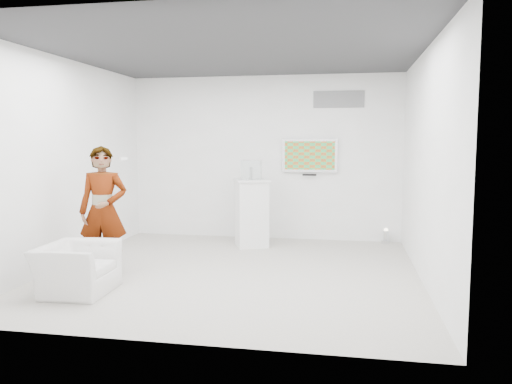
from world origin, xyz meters
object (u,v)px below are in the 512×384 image
person (103,211)px  floor_uplight (386,236)px  armchair (77,268)px  tv (310,155)px  pedestal (252,213)px

person → floor_uplight: (3.92, 2.82, -0.75)m
person → armchair: size_ratio=1.94×
tv → armchair: (-2.50, -3.70, -1.26)m
person → tv: bearing=35.7°
person → pedestal: bearing=40.4°
pedestal → floor_uplight: 2.44m
tv → floor_uplight: 1.98m
tv → pedestal: tv is taller
person → pedestal: person is taller
tv → floor_uplight: bearing=-3.7°
tv → pedestal: (-0.94, -0.73, -0.97)m
pedestal → floor_uplight: (2.31, 0.64, -0.45)m
tv → floor_uplight: tv is taller
armchair → floor_uplight: bearing=-49.2°
pedestal → floor_uplight: bearing=15.5°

